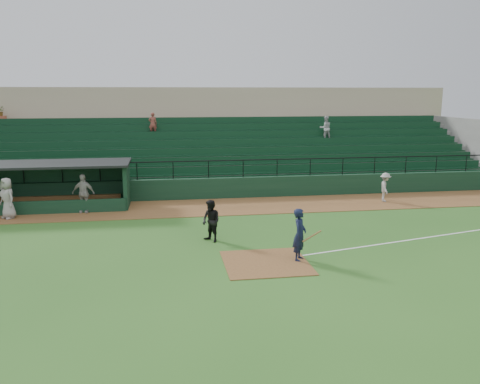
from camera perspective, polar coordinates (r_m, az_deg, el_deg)
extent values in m
plane|color=#2C5E1E|center=(18.70, 2.39, -7.22)|extent=(90.00, 90.00, 0.00)
cube|color=brown|center=(26.29, -1.01, -1.68)|extent=(40.00, 4.00, 0.03)
cube|color=brown|center=(17.77, 3.03, -8.19)|extent=(3.00, 3.00, 0.03)
cube|color=white|center=(22.64, 22.10, -4.72)|extent=(17.49, 4.44, 0.01)
cube|color=black|center=(28.31, -1.63, 0.47)|extent=(36.00, 0.35, 1.20)
cylinder|color=black|center=(28.05, -1.65, 3.68)|extent=(36.00, 0.06, 0.06)
cube|color=slate|center=(32.92, -2.73, 4.12)|extent=(36.00, 9.00, 3.60)
cube|color=#0D321B|center=(32.38, -2.64, 4.80)|extent=(34.56, 8.00, 4.05)
cube|color=slate|center=(39.18, 24.53, 4.71)|extent=(0.35, 9.50, 4.20)
cube|color=tan|center=(39.23, -3.79, 7.33)|extent=(38.00, 3.00, 6.40)
cube|color=slate|center=(37.21, -3.52, 7.89)|extent=(36.00, 2.00, 0.20)
cylinder|color=#A55138|center=(38.57, -25.97, 7.49)|extent=(0.70, 0.70, 0.60)
imported|color=#2D5923|center=(38.55, -26.05, 8.43)|extent=(0.59, 0.51, 0.66)
imported|color=#AEAEAE|center=(35.22, 9.90, 7.30)|extent=(0.83, 0.65, 1.70)
imported|color=brown|center=(34.34, -10.09, 7.81)|extent=(0.56, 0.37, 1.54)
cube|color=black|center=(28.87, -21.27, 1.02)|extent=(8.50, 0.20, 2.30)
cube|color=black|center=(26.98, -13.00, 0.82)|extent=(0.20, 2.60, 2.30)
cube|color=black|center=(27.44, -22.01, 3.02)|extent=(8.90, 3.20, 0.12)
cube|color=olive|center=(28.65, -21.30, -0.90)|extent=(7.65, 0.40, 0.50)
cube|color=black|center=(26.49, -22.33, -1.71)|extent=(8.50, 0.12, 0.70)
imported|color=black|center=(17.87, 6.94, -4.94)|extent=(0.74, 0.84, 1.93)
cylinder|color=olive|center=(17.80, 8.36, -5.09)|extent=(0.79, 0.34, 0.35)
imported|color=black|center=(20.01, -3.37, -3.39)|extent=(1.02, 1.06, 1.73)
imported|color=#A29D98|center=(28.45, 16.50, 0.54)|extent=(0.90, 1.18, 1.62)
imported|color=#A09C96|center=(25.95, -17.73, -0.15)|extent=(1.24, 0.76, 1.97)
imported|color=#9C9792|center=(26.08, -25.39, -0.65)|extent=(1.13, 1.12, 1.98)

